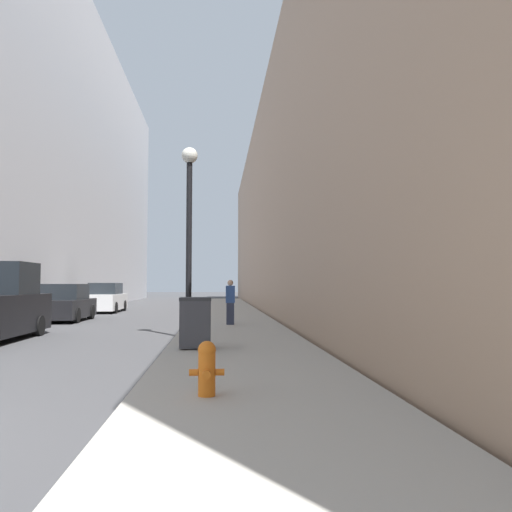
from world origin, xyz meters
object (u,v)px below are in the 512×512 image
object	(u,v)px
lamppost	(189,219)
parked_sedan_near	(65,304)
trash_bin	(195,322)
fire_hydrant	(207,367)
parked_sedan_far	(106,299)
pedestrian_on_sidewalk	(230,302)

from	to	relation	value
lamppost	parked_sedan_near	distance (m)	9.82
trash_bin	parked_sedan_near	bearing A→B (deg)	119.56
fire_hydrant	lamppost	size ratio (longest dim) A/B	0.13
fire_hydrant	parked_sedan_far	size ratio (longest dim) A/B	0.16
fire_hydrant	lamppost	world-z (taller)	lamppost
trash_bin	parked_sedan_far	distance (m)	18.88
trash_bin	pedestrian_on_sidewalk	bearing A→B (deg)	81.79
pedestrian_on_sidewalk	lamppost	bearing A→B (deg)	-112.31
parked_sedan_near	pedestrian_on_sidewalk	size ratio (longest dim) A/B	2.46
pedestrian_on_sidewalk	trash_bin	bearing A→B (deg)	-98.21
lamppost	parked_sedan_near	world-z (taller)	lamppost
lamppost	pedestrian_on_sidewalk	world-z (taller)	lamppost
parked_sedan_far	pedestrian_on_sidewalk	world-z (taller)	pedestrian_on_sidewalk
fire_hydrant	lamppost	xyz separation A→B (m)	(-0.73, 8.49, 3.11)
parked_sedan_near	pedestrian_on_sidewalk	xyz separation A→B (m)	(7.17, -4.07, 0.22)
lamppost	pedestrian_on_sidewalk	distance (m)	4.45
fire_hydrant	lamppost	bearing A→B (deg)	94.93
trash_bin	parked_sedan_near	world-z (taller)	parked_sedan_near
parked_sedan_near	parked_sedan_far	world-z (taller)	parked_sedan_far
parked_sedan_near	lamppost	bearing A→B (deg)	-51.67
parked_sedan_far	pedestrian_on_sidewalk	distance (m)	13.08
trash_bin	lamppost	distance (m)	4.59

